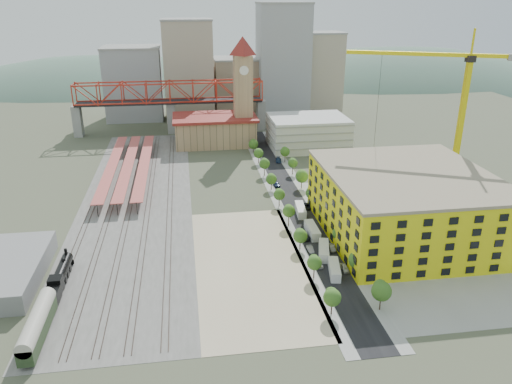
{
  "coord_description": "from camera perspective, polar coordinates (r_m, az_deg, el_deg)",
  "views": [
    {
      "loc": [
        -18.85,
        -142.46,
        64.51
      ],
      "look_at": [
        1.16,
        -6.33,
        10.0
      ],
      "focal_mm": 35.0,
      "sensor_mm": 36.0,
      "label": 1
    }
  ],
  "objects": [
    {
      "name": "car_0",
      "position": [
        129.41,
        7.08,
        -8.07
      ],
      "size": [
        2.04,
        4.66,
        1.56
      ],
      "primitive_type": "imported",
      "rotation": [
        0.0,
        0.0,
        0.04
      ],
      "color": "white",
      "rests_on": "ground"
    },
    {
      "name": "station_hall",
      "position": [
        232.21,
        -4.72,
        7.12
      ],
      "size": [
        38.0,
        24.0,
        13.1
      ],
      "color": "tan",
      "rests_on": "ground"
    },
    {
      "name": "rail_tracks",
      "position": [
        173.46,
        -14.02,
        -0.85
      ],
      "size": [
        26.56,
        160.0,
        0.18
      ],
      "color": "#382B23",
      "rests_on": "ground"
    },
    {
      "name": "car_4",
      "position": [
        128.34,
        10.08,
        -8.57
      ],
      "size": [
        1.74,
        4.24,
        1.44
      ],
      "primitive_type": "imported",
      "rotation": [
        0.0,
        0.0,
        -0.01
      ],
      "color": "beige",
      "rests_on": "ground"
    },
    {
      "name": "dirt_lot",
      "position": [
        129.19,
        -0.65,
        -8.33
      ],
      "size": [
        28.0,
        67.0,
        0.06
      ],
      "primitive_type": "cube",
      "color": "tan",
      "rests_on": "ground"
    },
    {
      "name": "distant_hills",
      "position": [
        432.25,
        0.65,
        2.14
      ],
      "size": [
        647.0,
        264.0,
        227.0
      ],
      "color": "#4C6B59",
      "rests_on": "ground"
    },
    {
      "name": "parking_garage",
      "position": [
        226.84,
        5.95,
        6.81
      ],
      "size": [
        34.0,
        26.0,
        14.0
      ],
      "primitive_type": "cube",
      "color": "silver",
      "rests_on": "ground"
    },
    {
      "name": "construction_pad",
      "position": [
        152.42,
        17.37,
        -4.48
      ],
      "size": [
        50.0,
        90.0,
        0.06
      ],
      "primitive_type": "cube",
      "color": "gray",
      "rests_on": "ground"
    },
    {
      "name": "platform_canopies",
      "position": [
        198.23,
        -14.39,
        3.14
      ],
      "size": [
        16.0,
        80.0,
        4.12
      ],
      "color": "#B84746",
      "rests_on": "ground"
    },
    {
      "name": "car_1",
      "position": [
        136.07,
        6.23,
        -6.52
      ],
      "size": [
        1.4,
        3.95,
        1.3
      ],
      "primitive_type": "imported",
      "rotation": [
        0.0,
        0.0,
        0.01
      ],
      "color": "gray",
      "rests_on": "ground"
    },
    {
      "name": "car_3",
      "position": [
        180.39,
        2.35,
        0.87
      ],
      "size": [
        2.4,
        4.86,
        1.36
      ],
      "primitive_type": "imported",
      "rotation": [
        0.0,
        0.0,
        0.11
      ],
      "color": "#1A274C",
      "rests_on": "ground"
    },
    {
      "name": "skyline",
      "position": [
        289.01,
        -3.14,
        13.28
      ],
      "size": [
        133.0,
        46.0,
        60.0
      ],
      "color": "#9EA0A3",
      "rests_on": "ground"
    },
    {
      "name": "car_6",
      "position": [
        162.5,
        5.8,
        -1.64
      ],
      "size": [
        2.84,
        5.08,
        1.34
      ],
      "primitive_type": "imported",
      "rotation": [
        0.0,
        0.0,
        0.13
      ],
      "color": "black",
      "rests_on": "ground"
    },
    {
      "name": "locomotive",
      "position": [
        128.17,
        -21.54,
        -9.18
      ],
      "size": [
        3.0,
        23.14,
        5.79
      ],
      "color": "black",
      "rests_on": "ground"
    },
    {
      "name": "ballast_strip",
      "position": [
        173.32,
        -13.43,
        -0.85
      ],
      "size": [
        36.0,
        165.0,
        0.06
      ],
      "primitive_type": "cube",
      "color": "#605E59",
      "rests_on": "ground"
    },
    {
      "name": "car_2",
      "position": [
        142.8,
        5.45,
        -4.99
      ],
      "size": [
        3.45,
        6.12,
        1.61
      ],
      "primitive_type": "imported",
      "rotation": [
        0.0,
        0.0,
        0.14
      ],
      "color": "black",
      "rests_on": "ground"
    },
    {
      "name": "construction_building",
      "position": [
        147.43,
        16.71,
        -1.3
      ],
      "size": [
        44.6,
        50.6,
        18.8
      ],
      "color": "#F3F614",
      "rests_on": "ground"
    },
    {
      "name": "truss_bridge",
      "position": [
        251.71,
        -9.8,
        10.86
      ],
      "size": [
        94.0,
        9.6,
        25.6
      ],
      "color": "gray",
      "rests_on": "ground"
    },
    {
      "name": "site_trailer_c",
      "position": [
        144.83,
        6.45,
        -4.39
      ],
      "size": [
        2.66,
        9.95,
        2.72
      ],
      "primitive_type": "cube",
      "rotation": [
        0.0,
        0.0,
        -0.0
      ],
      "color": "silver",
      "rests_on": "ground"
    },
    {
      "name": "sidewalk_east",
      "position": [
        174.87,
        5.58,
        -0.14
      ],
      "size": [
        3.0,
        170.0,
        0.04
      ],
      "primitive_type": "cube",
      "color": "gray",
      "rests_on": "ground"
    },
    {
      "name": "street_trees",
      "position": [
        164.68,
        4.54,
        -1.52
      ],
      "size": [
        15.4,
        124.4,
        8.0
      ],
      "color": "#305B1B",
      "rests_on": "ground"
    },
    {
      "name": "clock_tower",
      "position": [
        226.91,
        -1.5,
        12.52
      ],
      "size": [
        12.0,
        12.0,
        52.0
      ],
      "color": "tan",
      "rests_on": "ground"
    },
    {
      "name": "car_7",
      "position": [
        207.14,
        2.58,
        3.67
      ],
      "size": [
        2.91,
        5.69,
        1.58
      ],
      "primitive_type": "imported",
      "rotation": [
        0.0,
        0.0,
        -0.13
      ],
      "color": "navy",
      "rests_on": "ground"
    },
    {
      "name": "site_trailer_d",
      "position": [
        157.96,
        5.1,
        -2.06
      ],
      "size": [
        3.5,
        9.9,
        2.65
      ],
      "primitive_type": "cube",
      "rotation": [
        0.0,
        0.0,
        -0.1
      ],
      "color": "silver",
      "rests_on": "ground"
    },
    {
      "name": "tower_crane",
      "position": [
        174.15,
        21.57,
        10.05
      ],
      "size": [
        47.95,
        22.59,
        55.12
      ],
      "color": "yellow",
      "rests_on": "ground"
    },
    {
      "name": "sidewalk_west",
      "position": [
        172.67,
        2.04,
        -0.33
      ],
      "size": [
        3.0,
        170.0,
        0.04
      ],
      "primitive_type": "cube",
      "color": "gray",
      "rests_on": "ground"
    },
    {
      "name": "car_5",
      "position": [
        137.54,
        8.67,
        -6.31
      ],
      "size": [
        1.76,
        4.23,
        1.36
      ],
      "primitive_type": "imported",
      "rotation": [
        0.0,
        0.0,
        -0.08
      ],
      "color": "gray",
      "rests_on": "ground"
    },
    {
      "name": "ground",
      "position": [
        157.52,
        -0.75,
        -2.57
      ],
      "size": [
        400.0,
        400.0,
        0.0
      ],
      "primitive_type": "plane",
      "color": "#474C38",
      "rests_on": "ground"
    },
    {
      "name": "site_trailer_b",
      "position": [
        134.35,
        7.75,
        -6.65
      ],
      "size": [
        4.92,
        10.07,
        2.67
      ],
      "primitive_type": "cube",
      "rotation": [
        0.0,
        0.0,
        -0.25
      ],
      "color": "silver",
      "rests_on": "ground"
    },
    {
      "name": "street_asphalt",
      "position": [
        173.68,
        3.82,
        -0.23
      ],
      "size": [
        12.0,
        170.0,
        0.06
      ],
      "primitive_type": "cube",
      "color": "black",
      "rests_on": "ground"
    },
    {
      "name": "site_trailer_a",
      "position": [
        126.29,
        8.95,
        -8.74
      ],
      "size": [
        4.13,
        9.45,
        2.51
      ],
      "primitive_type": "cube",
      "rotation": [
        0.0,
        0.0,
        -0.19
      ],
      "color": "silver",
      "rests_on": "ground"
    },
    {
      "name": "coach",
      "position": [
        111.71,
        -23.71,
        -13.76
      ],
      "size": [
        3.32,
        19.29,
        6.05
      ],
      "color": "#21331B",
      "rests_on": "ground"
    }
  ]
}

